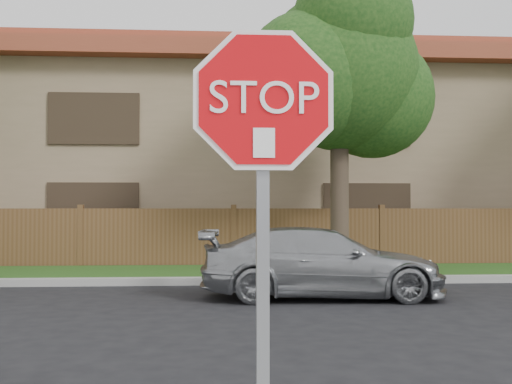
{
  "coord_description": "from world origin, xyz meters",
  "views": [
    {
      "loc": [
        -0.43,
        -4.51,
        1.6
      ],
      "look_at": [
        -0.2,
        -0.9,
        1.7
      ],
      "focal_mm": 42.0,
      "sensor_mm": 36.0,
      "label": 1
    }
  ],
  "objects": [
    {
      "name": "stop_sign",
      "position": [
        -0.2,
        -1.48,
        1.83
      ],
      "size": [
        1.01,
        0.13,
        2.55
      ],
      "color": "gray",
      "rests_on": "sidewalk_near"
    },
    {
      "name": "sedan_right",
      "position": [
        1.44,
        6.15,
        0.63
      ],
      "size": [
        4.42,
        1.97,
        1.26
      ],
      "primitive_type": "imported",
      "rotation": [
        0.0,
        0.0,
        1.52
      ],
      "color": "#989B9E",
      "rests_on": "ground"
    },
    {
      "name": "tree_mid",
      "position": [
        2.52,
        9.57,
        4.87
      ],
      "size": [
        4.8,
        3.9,
        7.35
      ],
      "color": "#382B21",
      "rests_on": "ground"
    },
    {
      "name": "fence",
      "position": [
        0.0,
        11.4,
        0.8
      ],
      "size": [
        70.0,
        0.12,
        1.6
      ],
      "primitive_type": "cube",
      "color": "#55371E",
      "rests_on": "ground"
    },
    {
      "name": "grass_strip",
      "position": [
        0.0,
        9.8,
        0.06
      ],
      "size": [
        70.0,
        3.0,
        0.12
      ],
      "primitive_type": "cube",
      "color": "#1E4714",
      "rests_on": "ground"
    },
    {
      "name": "apartment_building",
      "position": [
        0.0,
        17.0,
        3.53
      ],
      "size": [
        35.2,
        9.2,
        7.2
      ],
      "color": "#8B7456",
      "rests_on": "ground"
    },
    {
      "name": "far_curb",
      "position": [
        0.0,
        8.15,
        0.07
      ],
      "size": [
        70.0,
        0.3,
        0.15
      ],
      "primitive_type": "cube",
      "color": "gray",
      "rests_on": "ground"
    }
  ]
}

